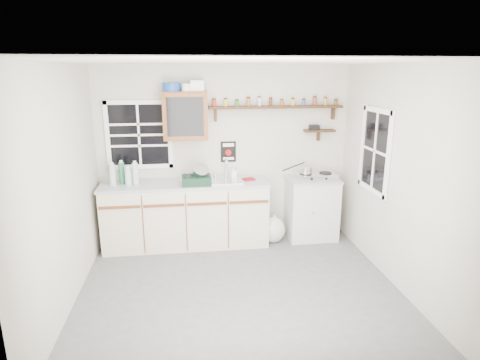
% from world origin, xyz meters
% --- Properties ---
extents(room, '(3.64, 3.24, 2.54)m').
position_xyz_m(room, '(0.00, 0.00, 1.25)').
color(room, '#515153').
rests_on(room, ground).
extents(main_cabinet, '(2.31, 0.63, 0.92)m').
position_xyz_m(main_cabinet, '(-0.58, 1.30, 0.46)').
color(main_cabinet, beige).
rests_on(main_cabinet, floor).
extents(right_cabinet, '(0.73, 0.57, 0.91)m').
position_xyz_m(right_cabinet, '(1.25, 1.32, 0.46)').
color(right_cabinet, silver).
rests_on(right_cabinet, floor).
extents(sink, '(0.52, 0.44, 0.29)m').
position_xyz_m(sink, '(-0.05, 1.30, 0.93)').
color(sink, silver).
rests_on(sink, main_cabinet).
extents(upper_cabinet, '(0.60, 0.32, 0.65)m').
position_xyz_m(upper_cabinet, '(-0.55, 1.44, 1.82)').
color(upper_cabinet, brown).
rests_on(upper_cabinet, wall_back).
extents(upper_cabinet_clutter, '(0.55, 0.24, 0.14)m').
position_xyz_m(upper_cabinet_clutter, '(-0.58, 1.44, 2.21)').
color(upper_cabinet_clutter, '#17419B').
rests_on(upper_cabinet_clutter, upper_cabinet).
extents(spice_shelf, '(1.91, 0.18, 0.34)m').
position_xyz_m(spice_shelf, '(0.72, 1.51, 1.93)').
color(spice_shelf, black).
rests_on(spice_shelf, wall_back).
extents(secondary_shelf, '(0.45, 0.16, 0.24)m').
position_xyz_m(secondary_shelf, '(1.36, 1.52, 1.58)').
color(secondary_shelf, black).
rests_on(secondary_shelf, wall_back).
extents(warning_sign, '(0.22, 0.02, 0.30)m').
position_xyz_m(warning_sign, '(0.05, 1.59, 1.28)').
color(warning_sign, black).
rests_on(warning_sign, wall_back).
extents(window_back, '(0.93, 0.03, 0.98)m').
position_xyz_m(window_back, '(-1.20, 1.59, 1.55)').
color(window_back, black).
rests_on(window_back, wall_back).
extents(window_right, '(0.03, 0.78, 1.08)m').
position_xyz_m(window_right, '(1.79, 0.55, 1.45)').
color(window_right, black).
rests_on(window_right, wall_back).
extents(water_bottles, '(0.38, 0.17, 0.33)m').
position_xyz_m(water_bottles, '(-1.40, 1.30, 1.06)').
color(water_bottles, '#AAC1C8').
rests_on(water_bottles, main_cabinet).
extents(dish_rack, '(0.39, 0.31, 0.29)m').
position_xyz_m(dish_rack, '(-0.42, 1.18, 1.01)').
color(dish_rack, black).
rests_on(dish_rack, main_cabinet).
extents(soap_bottle, '(0.10, 0.10, 0.18)m').
position_xyz_m(soap_bottle, '(0.10, 1.43, 1.01)').
color(soap_bottle, white).
rests_on(soap_bottle, main_cabinet).
extents(rag, '(0.19, 0.17, 0.02)m').
position_xyz_m(rag, '(0.31, 1.31, 0.93)').
color(rag, maroon).
rests_on(rag, main_cabinet).
extents(hotplate, '(0.61, 0.35, 0.08)m').
position_xyz_m(hotplate, '(1.28, 1.30, 0.95)').
color(hotplate, silver).
rests_on(hotplate, right_cabinet).
extents(saucepan, '(0.40, 0.24, 0.18)m').
position_xyz_m(saucepan, '(1.13, 1.31, 1.04)').
color(saucepan, silver).
rests_on(saucepan, hotplate).
extents(trash_bag, '(0.39, 0.35, 0.45)m').
position_xyz_m(trash_bag, '(0.65, 1.21, 0.19)').
color(trash_bag, silver).
rests_on(trash_bag, floor).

